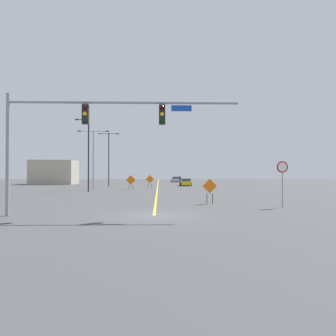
% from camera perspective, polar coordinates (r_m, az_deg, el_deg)
% --- Properties ---
extents(ground, '(202.75, 202.75, 0.00)m').
position_cam_1_polar(ground, '(17.36, -2.49, -8.44)').
color(ground, '#444447').
extents(road_centre_stripe, '(0.16, 112.64, 0.01)m').
position_cam_1_polar(road_centre_stripe, '(73.56, -1.78, -2.66)').
color(road_centre_stripe, yellow).
rests_on(road_centre_stripe, ground).
extents(traffic_signal_assembly, '(12.43, 0.44, 6.54)m').
position_cam_1_polar(traffic_signal_assembly, '(17.82, -14.19, 7.67)').
color(traffic_signal_assembly, gray).
rests_on(traffic_signal_assembly, ground).
extents(stop_sign, '(0.76, 0.07, 3.06)m').
position_cam_1_polar(stop_sign, '(22.58, 19.71, -1.18)').
color(stop_sign, gray).
rests_on(stop_sign, ground).
extents(street_lamp_mid_left, '(4.36, 0.24, 8.31)m').
position_cam_1_polar(street_lamp_mid_left, '(46.19, -13.17, 2.48)').
color(street_lamp_mid_left, gray).
rests_on(street_lamp_mid_left, ground).
extents(street_lamp_near_right, '(1.74, 0.24, 8.94)m').
position_cam_1_polar(street_lamp_near_right, '(40.17, -14.13, 2.85)').
color(street_lamp_near_right, black).
rests_on(street_lamp_near_right, ground).
extents(street_lamp_mid_right, '(3.55, 0.24, 9.24)m').
position_cam_1_polar(street_lamp_mid_right, '(56.39, -10.51, 2.29)').
color(street_lamp_mid_right, black).
rests_on(street_lamp_mid_right, ground).
extents(construction_sign_left_shoulder, '(1.28, 0.10, 1.97)m').
position_cam_1_polar(construction_sign_left_shoulder, '(50.12, -3.26, -2.09)').
color(construction_sign_left_shoulder, orange).
rests_on(construction_sign_left_shoulder, ground).
extents(construction_sign_median_far, '(1.37, 0.26, 1.98)m').
position_cam_1_polar(construction_sign_median_far, '(45.49, -6.64, -2.22)').
color(construction_sign_median_far, orange).
rests_on(construction_sign_median_far, ground).
extents(construction_sign_left_lane, '(1.08, 0.11, 1.86)m').
position_cam_1_polar(construction_sign_left_lane, '(23.80, 7.44, -3.52)').
color(construction_sign_left_lane, orange).
rests_on(construction_sign_left_lane, ground).
extents(car_silver_approaching, '(2.10, 4.53, 1.29)m').
position_cam_1_polar(car_silver_approaching, '(80.62, 1.34, -2.07)').
color(car_silver_approaching, '#B7BABF').
rests_on(car_silver_approaching, ground).
extents(car_yellow_mid, '(2.05, 4.39, 1.30)m').
position_cam_1_polar(car_yellow_mid, '(57.13, 3.16, -2.54)').
color(car_yellow_mid, gold).
rests_on(car_yellow_mid, ground).
extents(car_blue_near, '(2.08, 3.99, 1.34)m').
position_cam_1_polar(car_blue_near, '(84.50, 1.82, -2.00)').
color(car_blue_near, '#1E389E').
rests_on(car_blue_near, ground).
extents(roadside_building_west, '(8.56, 6.18, 4.87)m').
position_cam_1_polar(roadside_building_west, '(69.36, -19.61, -0.71)').
color(roadside_building_west, '#B2A893').
rests_on(roadside_building_west, ground).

